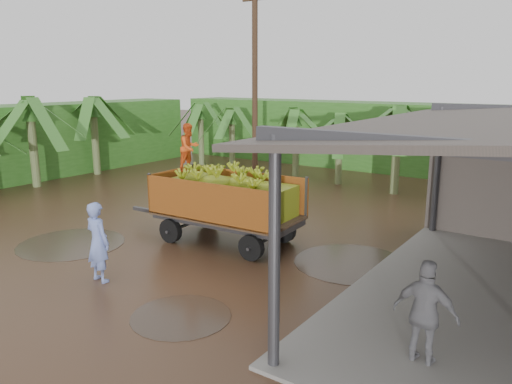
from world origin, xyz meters
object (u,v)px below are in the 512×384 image
Objects in this scene: man_blue at (98,242)px; utility_pole at (255,90)px; banana_trailer at (226,200)px; man_grey at (426,314)px.

utility_pole is at bearing -72.07° from man_blue.
man_blue is (-0.70, -4.11, -0.33)m from banana_trailer.
utility_pole is at bearing 115.25° from banana_trailer.
man_grey is at bearing -170.36° from man_blue.
banana_trailer is at bearing -95.83° from man_blue.
banana_trailer is at bearing -62.01° from utility_pole.
banana_trailer is at bearing -24.75° from man_grey.
utility_pole reaches higher than man_blue.
man_blue is 7.64m from man_grey.
banana_trailer is 3.08× the size of man_blue.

